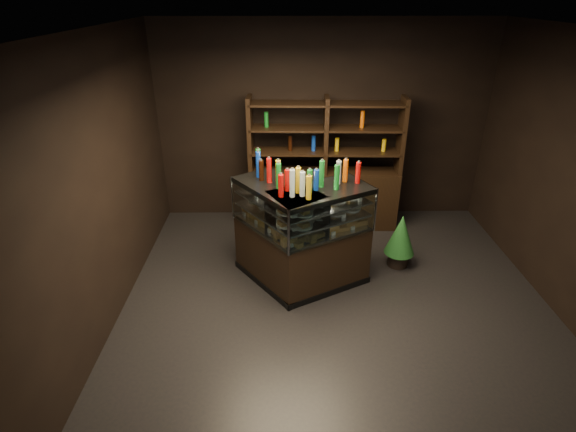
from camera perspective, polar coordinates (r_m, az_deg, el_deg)
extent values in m
plane|color=black|center=(5.41, 6.17, -11.24)|extent=(5.00, 5.00, 0.00)
cube|color=black|center=(6.99, 4.44, 11.64)|extent=(5.00, 0.02, 3.00)
cube|color=black|center=(2.59, 14.44, -19.02)|extent=(5.00, 0.02, 3.00)
cube|color=black|center=(4.96, -22.92, 3.08)|extent=(0.02, 5.00, 3.00)
cube|color=black|center=(4.28, 8.27, 22.27)|extent=(5.00, 5.00, 0.02)
cube|color=black|center=(5.54, 3.89, -5.35)|extent=(1.29, 1.05, 0.76)
cube|color=black|center=(5.72, 3.79, -8.22)|extent=(1.33, 1.09, 0.08)
cube|color=black|center=(5.12, 4.20, 3.03)|extent=(1.29, 1.05, 0.06)
cube|color=silver|center=(5.34, 4.02, -1.82)|extent=(1.23, 0.99, 0.02)
cube|color=silver|center=(5.26, 4.08, -0.12)|extent=(1.23, 0.99, 0.02)
cube|color=silver|center=(5.19, 4.14, 1.46)|extent=(1.23, 0.99, 0.02)
cube|color=white|center=(5.00, 5.96, -0.67)|extent=(1.03, 0.55, 0.53)
cylinder|color=silver|center=(5.33, 11.04, 0.77)|extent=(0.03, 0.03, 0.55)
cylinder|color=silver|center=(4.74, 0.10, -2.19)|extent=(0.03, 0.03, 0.55)
cube|color=black|center=(5.61, -1.13, -4.80)|extent=(1.15, 1.28, 0.76)
cube|color=black|center=(5.80, -1.10, -7.65)|extent=(1.18, 1.31, 0.08)
cube|color=black|center=(5.21, -1.21, 3.50)|extent=(1.15, 1.28, 0.06)
cube|color=silver|center=(5.42, -1.16, -1.31)|extent=(1.09, 1.21, 0.02)
cube|color=silver|center=(5.34, -1.18, 0.38)|extent=(1.09, 1.21, 0.02)
cube|color=silver|center=(5.27, -1.20, 1.94)|extent=(1.09, 1.21, 0.02)
cube|color=white|center=(5.15, -3.88, 0.27)|extent=(0.69, 0.94, 0.53)
cylinder|color=silver|center=(4.74, 0.10, -2.19)|extent=(0.03, 0.03, 0.55)
cylinder|color=silver|center=(5.61, -7.07, 2.41)|extent=(0.03, 0.03, 0.55)
cube|color=gold|center=(5.08, -0.42, -2.86)|extent=(0.20, 0.16, 0.06)
cube|color=gold|center=(5.14, 0.94, -2.49)|extent=(0.20, 0.16, 0.06)
cube|color=gold|center=(5.20, 2.27, -2.12)|extent=(0.20, 0.16, 0.06)
cube|color=gold|center=(5.27, 3.57, -1.77)|extent=(0.20, 0.16, 0.06)
cube|color=gold|center=(5.34, 4.83, -1.42)|extent=(0.20, 0.16, 0.06)
cube|color=gold|center=(5.41, 6.06, -1.08)|extent=(0.20, 0.16, 0.06)
cube|color=gold|center=(5.48, 7.26, -0.75)|extent=(0.20, 0.16, 0.06)
cube|color=gold|center=(5.56, 8.42, -0.43)|extent=(0.20, 0.16, 0.06)
cylinder|color=white|center=(5.05, -0.12, -1.04)|extent=(0.24, 0.24, 0.01)
cube|color=gold|center=(5.03, -0.12, -0.69)|extent=(0.19, 0.15, 0.05)
cylinder|color=white|center=(5.15, 2.03, -0.48)|extent=(0.24, 0.24, 0.01)
cube|color=gold|center=(5.13, 2.03, -0.14)|extent=(0.19, 0.15, 0.05)
cylinder|color=white|center=(5.25, 4.09, 0.05)|extent=(0.24, 0.24, 0.01)
cube|color=gold|center=(5.24, 4.10, 0.39)|extent=(0.19, 0.15, 0.05)
cylinder|color=white|center=(5.36, 6.07, 0.56)|extent=(0.24, 0.24, 0.01)
cube|color=gold|center=(5.35, 6.09, 0.89)|extent=(0.19, 0.15, 0.05)
cylinder|color=white|center=(5.48, 7.96, 1.05)|extent=(0.24, 0.24, 0.01)
cube|color=gold|center=(5.47, 7.99, 1.38)|extent=(0.19, 0.15, 0.05)
cylinder|color=white|center=(4.98, -0.12, 0.60)|extent=(0.24, 0.24, 0.02)
cube|color=gold|center=(4.96, -0.12, 0.95)|extent=(0.19, 0.15, 0.05)
cylinder|color=white|center=(5.07, 2.06, 1.13)|extent=(0.24, 0.24, 0.02)
cube|color=gold|center=(5.06, 2.06, 1.48)|extent=(0.19, 0.15, 0.05)
cylinder|color=white|center=(5.18, 4.15, 1.63)|extent=(0.24, 0.24, 0.02)
cube|color=gold|center=(5.17, 4.16, 1.98)|extent=(0.19, 0.15, 0.05)
cylinder|color=white|center=(5.29, 6.15, 2.12)|extent=(0.24, 0.24, 0.02)
cube|color=gold|center=(5.28, 6.17, 2.46)|extent=(0.19, 0.15, 0.05)
cylinder|color=white|center=(5.41, 8.07, 2.58)|extent=(0.24, 0.24, 0.02)
cube|color=gold|center=(5.40, 8.09, 2.91)|extent=(0.19, 0.15, 0.05)
cube|color=gold|center=(5.75, -4.25, 0.77)|extent=(0.18, 0.20, 0.06)
cube|color=gold|center=(5.64, -3.48, 0.28)|extent=(0.18, 0.20, 0.06)
cube|color=gold|center=(5.54, -2.67, -0.23)|extent=(0.18, 0.20, 0.06)
cube|color=gold|center=(5.44, -1.84, -0.76)|extent=(0.18, 0.20, 0.06)
cube|color=gold|center=(5.34, -0.98, -1.31)|extent=(0.18, 0.20, 0.06)
cube|color=gold|center=(5.24, -0.08, -1.88)|extent=(0.18, 0.20, 0.06)
cube|color=gold|center=(5.14, 0.85, -2.48)|extent=(0.18, 0.20, 0.06)
cube|color=gold|center=(5.05, 1.82, -3.09)|extent=(0.18, 0.20, 0.06)
cylinder|color=white|center=(5.66, -3.80, 2.12)|extent=(0.24, 0.24, 0.01)
cube|color=gold|center=(5.64, -3.81, 2.44)|extent=(0.17, 0.19, 0.05)
cylinder|color=white|center=(5.49, -2.53, 1.36)|extent=(0.24, 0.24, 0.01)
cube|color=gold|center=(5.48, -2.54, 1.68)|extent=(0.17, 0.19, 0.05)
cylinder|color=white|center=(5.33, -1.18, 0.55)|extent=(0.24, 0.24, 0.01)
cube|color=gold|center=(5.32, -1.18, 0.88)|extent=(0.17, 0.19, 0.05)
cylinder|color=white|center=(5.17, 0.25, -0.31)|extent=(0.24, 0.24, 0.01)
cube|color=gold|center=(5.16, 0.25, 0.03)|extent=(0.17, 0.19, 0.05)
cylinder|color=white|center=(5.02, 1.77, -1.22)|extent=(0.24, 0.24, 0.01)
cube|color=gold|center=(5.00, 1.78, -0.87)|extent=(0.17, 0.19, 0.05)
cylinder|color=white|center=(5.59, -3.85, 3.61)|extent=(0.24, 0.24, 0.02)
cube|color=gold|center=(5.58, -3.86, 3.94)|extent=(0.17, 0.19, 0.05)
cylinder|color=white|center=(5.43, -2.56, 2.89)|extent=(0.24, 0.24, 0.02)
cube|color=gold|center=(5.41, -2.57, 3.22)|extent=(0.17, 0.19, 0.05)
cylinder|color=white|center=(5.26, -1.20, 2.11)|extent=(0.24, 0.24, 0.02)
cube|color=gold|center=(5.25, -1.20, 2.46)|extent=(0.17, 0.19, 0.05)
cylinder|color=white|center=(5.10, 0.25, 1.29)|extent=(0.24, 0.24, 0.02)
cube|color=gold|center=(5.09, 0.25, 1.64)|extent=(0.17, 0.19, 0.05)
cylinder|color=white|center=(4.95, 1.80, 0.42)|extent=(0.24, 0.24, 0.02)
cube|color=gold|center=(4.93, 1.80, 0.78)|extent=(0.17, 0.19, 0.05)
cylinder|color=#D8590A|center=(4.83, -0.61, 3.76)|extent=(0.06, 0.06, 0.28)
cylinder|color=silver|center=(4.77, -0.62, 5.42)|extent=(0.03, 0.03, 0.02)
cylinder|color=#147223|center=(4.88, 0.51, 4.00)|extent=(0.06, 0.06, 0.28)
cylinder|color=silver|center=(4.82, 0.52, 5.65)|extent=(0.03, 0.03, 0.02)
cylinder|color=silver|center=(4.92, 1.61, 4.24)|extent=(0.06, 0.06, 0.28)
cylinder|color=silver|center=(4.87, 1.63, 5.87)|extent=(0.03, 0.03, 0.02)
cylinder|color=black|center=(4.98, 2.69, 4.47)|extent=(0.06, 0.06, 0.28)
cylinder|color=silver|center=(4.92, 2.72, 6.08)|extent=(0.03, 0.03, 0.02)
cylinder|color=#B20C0A|center=(5.03, 3.74, 4.69)|extent=(0.06, 0.06, 0.28)
cylinder|color=silver|center=(4.98, 3.79, 6.29)|extent=(0.03, 0.03, 0.02)
cylinder|color=yellow|center=(5.09, 4.77, 4.90)|extent=(0.06, 0.06, 0.28)
cylinder|color=silver|center=(5.03, 4.84, 6.49)|extent=(0.03, 0.03, 0.02)
cylinder|color=#0F38B2|center=(5.14, 5.78, 5.11)|extent=(0.06, 0.06, 0.28)
cylinder|color=silver|center=(5.09, 5.86, 6.68)|extent=(0.03, 0.03, 0.02)
cylinder|color=#D8590A|center=(5.20, 6.77, 5.31)|extent=(0.06, 0.06, 0.28)
cylinder|color=silver|center=(5.15, 6.86, 6.87)|extent=(0.03, 0.03, 0.02)
cylinder|color=#147223|center=(5.26, 7.74, 5.51)|extent=(0.06, 0.06, 0.28)
cylinder|color=silver|center=(5.21, 7.84, 7.05)|extent=(0.03, 0.03, 0.02)
cylinder|color=silver|center=(5.32, 8.69, 5.70)|extent=(0.06, 0.06, 0.28)
cylinder|color=silver|center=(5.27, 8.80, 7.22)|extent=(0.03, 0.03, 0.02)
cylinder|color=#D8590A|center=(5.52, -4.22, 6.71)|extent=(0.06, 0.06, 0.28)
cylinder|color=silver|center=(5.47, -4.27, 8.18)|extent=(0.03, 0.03, 0.02)
cylinder|color=#147223|center=(5.43, -3.59, 6.40)|extent=(0.06, 0.06, 0.28)
cylinder|color=silver|center=(5.38, -3.63, 7.90)|extent=(0.03, 0.03, 0.02)
cylinder|color=silver|center=(5.35, -2.94, 6.08)|extent=(0.06, 0.06, 0.28)
cylinder|color=silver|center=(5.30, -2.98, 7.60)|extent=(0.03, 0.03, 0.02)
cylinder|color=black|center=(5.26, -2.27, 5.75)|extent=(0.06, 0.06, 0.28)
cylinder|color=silver|center=(5.21, -2.30, 7.29)|extent=(0.03, 0.03, 0.02)
cylinder|color=#B20C0A|center=(5.18, -1.58, 5.41)|extent=(0.06, 0.06, 0.28)
cylinder|color=silver|center=(5.13, -1.60, 6.97)|extent=(0.03, 0.03, 0.02)
cylinder|color=yellow|center=(5.10, -0.87, 5.06)|extent=(0.06, 0.06, 0.28)
cylinder|color=silver|center=(5.05, -0.88, 6.64)|extent=(0.03, 0.03, 0.02)
cylinder|color=#0F38B2|center=(5.02, -0.14, 4.70)|extent=(0.06, 0.06, 0.28)
cylinder|color=silver|center=(4.97, -0.14, 6.30)|extent=(0.03, 0.03, 0.02)
cylinder|color=#D8590A|center=(4.94, 0.61, 4.32)|extent=(0.06, 0.06, 0.28)
cylinder|color=silver|center=(4.88, 0.62, 5.95)|extent=(0.03, 0.03, 0.02)
cylinder|color=#147223|center=(4.86, 1.39, 3.93)|extent=(0.06, 0.06, 0.28)
cylinder|color=silver|center=(4.81, 1.41, 5.58)|extent=(0.03, 0.03, 0.02)
cylinder|color=silver|center=(4.78, 2.20, 3.53)|extent=(0.06, 0.06, 0.28)
cylinder|color=silver|center=(4.73, 2.23, 5.20)|extent=(0.03, 0.03, 0.02)
cylinder|color=black|center=(6.22, 13.78, -5.28)|extent=(0.26, 0.26, 0.20)
cone|color=#1A5117|center=(6.03, 14.16, -2.28)|extent=(0.39, 0.39, 0.55)
cone|color=#1A5117|center=(5.95, 14.35, -0.76)|extent=(0.31, 0.31, 0.38)
cube|color=black|center=(6.93, 4.49, 2.24)|extent=(2.25, 0.50, 0.90)
cube|color=black|center=(6.60, -4.83, 10.24)|extent=(0.07, 0.38, 1.10)
cube|color=black|center=(6.58, 4.80, 10.19)|extent=(0.07, 0.38, 1.10)
cube|color=black|center=(6.73, 14.21, 9.87)|extent=(0.07, 0.38, 1.10)
cube|color=black|center=(6.65, 4.72, 8.13)|extent=(2.20, 0.45, 0.03)
cube|color=black|center=(6.55, 4.83, 11.03)|extent=(2.20, 0.45, 0.03)
cube|color=black|center=(6.46, 4.95, 14.02)|extent=(2.20, 0.45, 0.03)
cylinder|color=#D8590A|center=(6.61, -2.71, 9.22)|extent=(0.06, 0.06, 0.22)
cylinder|color=#147223|center=(6.60, 0.28, 9.21)|extent=(0.06, 0.06, 0.22)
cylinder|color=silver|center=(6.60, 3.27, 9.18)|extent=(0.06, 0.06, 0.22)
cylinder|color=black|center=(6.63, 6.24, 9.12)|extent=(0.06, 0.06, 0.22)
cylinder|color=#B20C0A|center=(6.67, 9.19, 9.05)|extent=(0.06, 0.06, 0.22)
cylinder|color=yellow|center=(6.72, 12.09, 8.94)|extent=(0.06, 0.06, 0.22)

